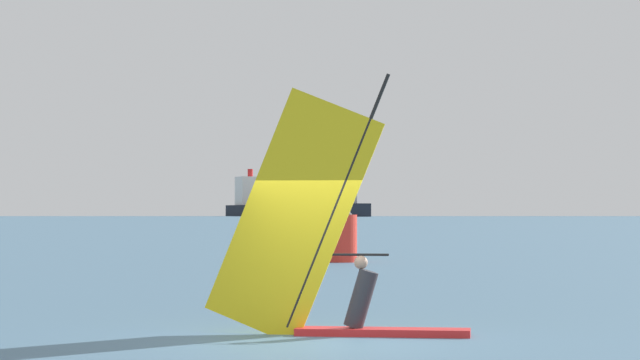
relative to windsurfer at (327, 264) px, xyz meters
The scene contains 5 objects.
ground_plane 1.56m from the windsurfer, 107.48° to the right, with size 4000.00×4000.00×0.00m, color #476B84.
windsurfer is the anchor object (origin of this frame).
cargo_ship 888.96m from the windsurfer, 91.39° to the left, with size 107.82×208.22×36.32m.
distant_headland 1314.22m from the windsurfer, 80.27° to the left, with size 1191.11×444.31×45.98m, color #60665B.
channel_buoy 31.12m from the windsurfer, 88.75° to the left, with size 1.20×1.20×2.42m.
Camera 1 is at (0.10, -19.68, 1.96)m, focal length 71.95 mm.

